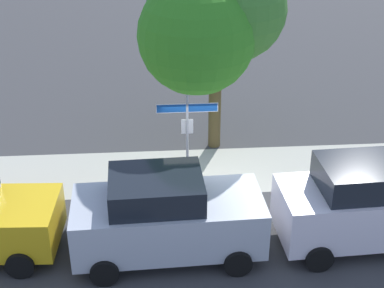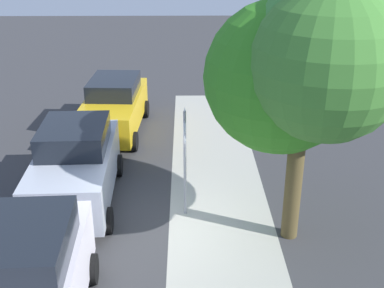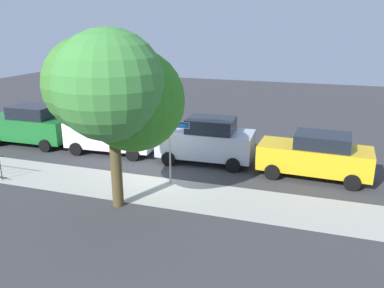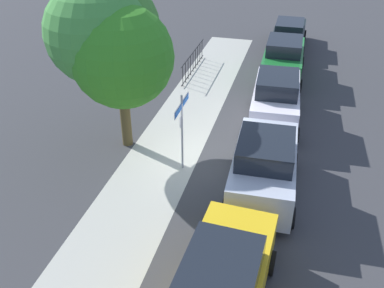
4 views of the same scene
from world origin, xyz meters
name	(u,v)px [view 3 (image 3 of 4)]	position (x,y,z in m)	size (l,w,h in m)	color
ground_plane	(161,177)	(0.00, 0.00, 0.00)	(60.00, 60.00, 0.00)	#38383A
sidewalk_strip	(103,183)	(2.00, 1.30, 0.00)	(24.00, 2.60, 0.00)	#A9A79B
street_sign	(170,136)	(-0.58, 0.40, 1.97)	(1.63, 0.07, 2.80)	#9EA0A5
shade_tree	(114,91)	(0.26, 3.05, 4.11)	(4.40, 4.40, 6.10)	brown
car_yellow	(315,155)	(-6.05, -2.08, 0.95)	(4.60, 2.20, 1.89)	gold
car_silver	(206,140)	(-1.25, -2.46, 1.04)	(4.40, 2.23, 2.10)	#B5BBC8
car_white	(112,132)	(3.55, -2.35, 1.07)	(4.48, 2.18, 2.18)	white
car_green	(31,125)	(8.35, -2.26, 1.04)	(4.59, 2.13, 2.09)	#1B6C2B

